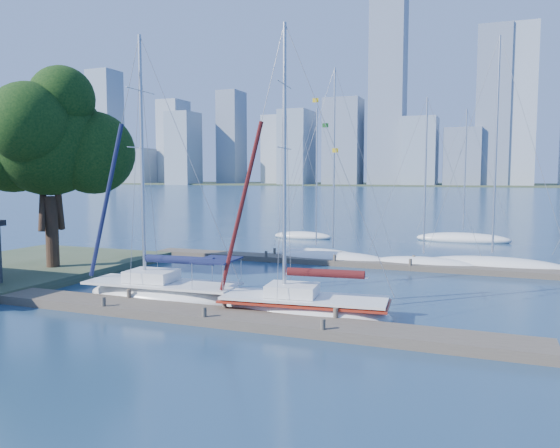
% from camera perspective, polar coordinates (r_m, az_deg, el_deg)
% --- Properties ---
extents(ground, '(700.00, 700.00, 0.00)m').
position_cam_1_polar(ground, '(23.46, -6.82, -10.03)').
color(ground, '#173349').
rests_on(ground, ground).
extents(near_dock, '(26.00, 2.00, 0.40)m').
position_cam_1_polar(near_dock, '(23.41, -6.83, -9.55)').
color(near_dock, '#4B4137').
rests_on(near_dock, ground).
extents(far_dock, '(30.00, 1.80, 0.36)m').
position_cam_1_polar(far_dock, '(37.48, 7.54, -4.02)').
color(far_dock, '#4B4137').
rests_on(far_dock, ground).
extents(far_shore, '(800.00, 100.00, 1.50)m').
position_cam_1_polar(far_shore, '(340.19, 19.44, 3.83)').
color(far_shore, '#38472D').
rests_on(far_shore, ground).
extents(tree, '(9.32, 8.51, 12.44)m').
position_cam_1_polar(tree, '(35.97, -23.01, 8.35)').
color(tree, black).
rests_on(tree, ground).
extents(sailboat_navy, '(8.28, 3.09, 13.27)m').
position_cam_1_polar(sailboat_navy, '(27.11, -12.23, -5.74)').
color(sailboat_navy, white).
rests_on(sailboat_navy, ground).
extents(sailboat_maroon, '(7.85, 3.25, 13.01)m').
position_cam_1_polar(sailboat_maroon, '(23.69, 2.52, -7.15)').
color(sailboat_maroon, white).
rests_on(sailboat_maroon, ground).
extents(bg_boat_1, '(6.66, 3.29, 11.30)m').
position_cam_1_polar(bg_boat_1, '(40.98, 3.80, -3.14)').
color(bg_boat_1, white).
rests_on(bg_boat_1, ground).
extents(bg_boat_2, '(8.26, 2.88, 13.77)m').
position_cam_1_polar(bg_boat_2, '(38.53, 5.57, -3.62)').
color(bg_boat_2, white).
rests_on(bg_boat_2, ground).
extents(bg_boat_3, '(7.47, 3.20, 11.46)m').
position_cam_1_polar(bg_boat_3, '(37.46, 14.75, -4.06)').
color(bg_boat_3, white).
rests_on(bg_boat_3, ground).
extents(bg_boat_4, '(9.43, 6.13, 15.22)m').
position_cam_1_polar(bg_boat_4, '(38.07, 21.27, -4.02)').
color(bg_boat_4, white).
rests_on(bg_boat_4, ground).
extents(bg_boat_6, '(6.04, 3.03, 10.18)m').
position_cam_1_polar(bg_boat_6, '(53.02, 2.39, -1.24)').
color(bg_boat_6, white).
rests_on(bg_boat_6, ground).
extents(bg_boat_7, '(8.71, 4.38, 12.45)m').
position_cam_1_polar(bg_boat_7, '(53.08, 18.58, -1.45)').
color(bg_boat_7, white).
rests_on(bg_boat_7, ground).
extents(skyline, '(502.42, 51.31, 118.78)m').
position_cam_1_polar(skyline, '(311.99, 24.38, 10.27)').
color(skyline, gray).
rests_on(skyline, ground).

